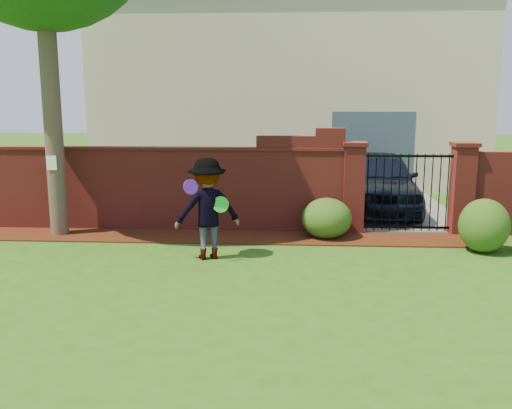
# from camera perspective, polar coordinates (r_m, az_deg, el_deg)

# --- Properties ---
(ground) EXTENTS (80.00, 80.00, 0.01)m
(ground) POSITION_cam_1_polar(r_m,az_deg,el_deg) (7.95, -4.60, -9.32)
(ground) COLOR #275314
(ground) RESTS_ON ground
(mulch_bed) EXTENTS (11.10, 1.08, 0.03)m
(mulch_bed) POSITION_cam_1_polar(r_m,az_deg,el_deg) (11.25, -7.04, -3.29)
(mulch_bed) COLOR #351509
(mulch_bed) RESTS_ON ground
(brick_wall) EXTENTS (8.70, 0.31, 2.16)m
(brick_wall) POSITION_cam_1_polar(r_m,az_deg,el_deg) (11.94, -11.57, 1.84)
(brick_wall) COLOR maroon
(brick_wall) RESTS_ON ground
(pillar_left) EXTENTS (0.50, 0.50, 1.88)m
(pillar_left) POSITION_cam_1_polar(r_m,az_deg,el_deg) (11.61, 9.97, 1.79)
(pillar_left) COLOR maroon
(pillar_left) RESTS_ON ground
(pillar_right) EXTENTS (0.50, 0.50, 1.88)m
(pillar_right) POSITION_cam_1_polar(r_m,az_deg,el_deg) (12.06, 20.42, 1.61)
(pillar_right) COLOR maroon
(pillar_right) RESTS_ON ground
(iron_gate) EXTENTS (1.78, 0.03, 1.60)m
(iron_gate) POSITION_cam_1_polar(r_m,az_deg,el_deg) (11.80, 15.27, 1.21)
(iron_gate) COLOR black
(iron_gate) RESTS_ON ground
(driveway) EXTENTS (3.20, 8.00, 0.01)m
(driveway) POSITION_cam_1_polar(r_m,az_deg,el_deg) (15.82, 12.22, 0.54)
(driveway) COLOR slate
(driveway) RESTS_ON ground
(house) EXTENTS (12.40, 6.40, 6.30)m
(house) POSITION_cam_1_polar(r_m,az_deg,el_deg) (19.40, 3.32, 11.93)
(house) COLOR beige
(house) RESTS_ON ground
(car) EXTENTS (1.95, 4.46, 1.50)m
(car) POSITION_cam_1_polar(r_m,az_deg,el_deg) (13.89, 12.55, 2.26)
(car) COLOR black
(car) RESTS_ON ground
(paper_notice) EXTENTS (0.20, 0.01, 0.28)m
(paper_notice) POSITION_cam_1_polar(r_m,az_deg,el_deg) (11.66, -20.27, 4.03)
(paper_notice) COLOR white
(paper_notice) RESTS_ON tree
(shrub_left) EXTENTS (0.99, 0.99, 0.81)m
(shrub_left) POSITION_cam_1_polar(r_m,az_deg,el_deg) (11.10, 7.28, -1.42)
(shrub_left) COLOR #1E4B16
(shrub_left) RESTS_ON ground
(shrub_middle) EXTENTS (0.89, 0.89, 0.98)m
(shrub_middle) POSITION_cam_1_polar(r_m,az_deg,el_deg) (10.80, 22.38, -2.02)
(shrub_middle) COLOR #1E4B16
(shrub_middle) RESTS_ON ground
(man) EXTENTS (1.28, 0.98, 1.75)m
(man) POSITION_cam_1_polar(r_m,az_deg,el_deg) (9.53, -5.00, -0.49)
(man) COLOR gray
(man) RESTS_ON ground
(frisbee_purple) EXTENTS (0.25, 0.21, 0.25)m
(frisbee_purple) POSITION_cam_1_polar(r_m,az_deg,el_deg) (9.10, -6.73, 1.81)
(frisbee_purple) COLOR #641FC4
(frisbee_purple) RESTS_ON man
(frisbee_green) EXTENTS (0.28, 0.07, 0.28)m
(frisbee_green) POSITION_cam_1_polar(r_m,az_deg,el_deg) (9.38, -3.65, 0.01)
(frisbee_green) COLOR #1CD52D
(frisbee_green) RESTS_ON man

